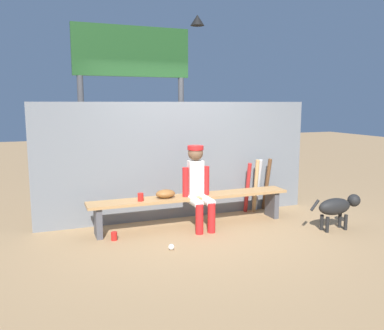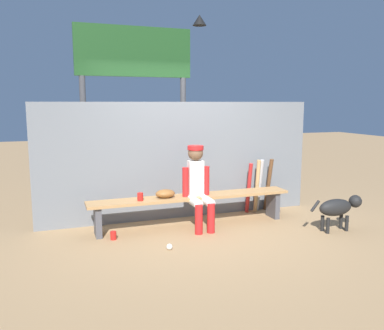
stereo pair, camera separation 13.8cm
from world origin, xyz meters
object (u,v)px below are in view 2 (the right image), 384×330
object	(u,v)px
cup_on_ground	(113,235)
cup_on_bench	(140,197)
bat_wood_tan	(257,186)
scoreboard	(138,72)
dugout_bench	(192,202)
bat_wood_dark	(268,185)
dog	(339,207)
baseball_glove	(165,194)
bat_aluminum_red	(249,188)
baseball	(169,247)
player_seated	(198,184)
bat_aluminum_silver	(259,185)

from	to	relation	value
cup_on_ground	cup_on_bench	world-z (taller)	cup_on_bench
bat_wood_tan	scoreboard	bearing A→B (deg)	145.74
dugout_bench	cup_on_ground	xyz separation A→B (m)	(-1.18, -0.21, -0.31)
bat_wood_dark	cup_on_bench	world-z (taller)	bat_wood_dark
cup_on_ground	scoreboard	xyz separation A→B (m)	(0.74, 1.69, 2.24)
bat_wood_dark	cup_on_bench	distance (m)	2.30
cup_on_bench	dog	xyz separation A→B (m)	(2.64, -0.85, -0.17)
baseball_glove	cup_on_ground	world-z (taller)	baseball_glove
scoreboard	bat_wood_dark	bearing A→B (deg)	-29.90
scoreboard	dog	bearing A→B (deg)	-45.82
bat_aluminum_red	dog	size ratio (longest dim) A/B	0.99
baseball_glove	cup_on_bench	bearing A→B (deg)	-172.32
baseball_glove	baseball	size ratio (longest dim) A/B	3.78
baseball	cup_on_ground	size ratio (longest dim) A/B	0.67
dugout_bench	scoreboard	size ratio (longest dim) A/B	0.91
bat_wood_tan	dog	size ratio (longest dim) A/B	1.04
bat_wood_tan	bat_wood_dark	world-z (taller)	bat_wood_dark
dugout_bench	baseball	xyz separation A→B (m)	(-0.59, -0.82, -0.33)
player_seated	bat_wood_dark	world-z (taller)	player_seated
cup_on_ground	cup_on_bench	distance (m)	0.63
dugout_bench	cup_on_bench	size ratio (longest dim) A/B	27.32
cup_on_ground	dugout_bench	bearing A→B (deg)	10.32
dugout_bench	bat_wood_tan	distance (m)	1.29
player_seated	cup_on_bench	distance (m)	0.84
bat_aluminum_red	bat_aluminum_silver	size ratio (longest dim) A/B	0.95
player_seated	bat_aluminum_silver	xyz separation A→B (m)	(1.27, 0.50, -0.21)
dugout_bench	baseball	bearing A→B (deg)	-125.59
cup_on_bench	scoreboard	distance (m)	2.38
bat_wood_tan	cup_on_bench	size ratio (longest dim) A/B	8.01
bat_wood_dark	cup_on_bench	size ratio (longest dim) A/B	8.06
cup_on_ground	dog	bearing A→B (deg)	-12.59
player_seated	cup_on_ground	distance (m)	1.37
bat_aluminum_red	cup_on_bench	bearing A→B (deg)	-168.11
bat_wood_dark	cup_on_ground	xyz separation A→B (m)	(-2.66, -0.59, -0.39)
player_seated	bat_aluminum_red	distance (m)	1.17
bat_wood_tan	bat_wood_dark	size ratio (longest dim) A/B	0.99
cup_on_bench	cup_on_ground	bearing A→B (deg)	-157.92
baseball_glove	dog	size ratio (longest dim) A/B	0.33
cup_on_bench	baseball_glove	bearing A→B (deg)	7.68
baseball_glove	bat_wood_tan	distance (m)	1.68
baseball	cup_on_ground	bearing A→B (deg)	134.44
dugout_bench	bat_wood_dark	bearing A→B (deg)	14.19
baseball_glove	bat_wood_dark	world-z (taller)	bat_wood_dark
dugout_bench	cup_on_bench	distance (m)	0.79
bat_aluminum_red	cup_on_ground	bearing A→B (deg)	-166.22
baseball_glove	bat_aluminum_red	size ratio (longest dim) A/B	0.34
bat_aluminum_red	player_seated	bearing A→B (deg)	-156.57
baseball_glove	scoreboard	distance (m)	2.32
bat_wood_tan	cup_on_ground	world-z (taller)	bat_wood_tan
player_seated	baseball	bearing A→B (deg)	-132.04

